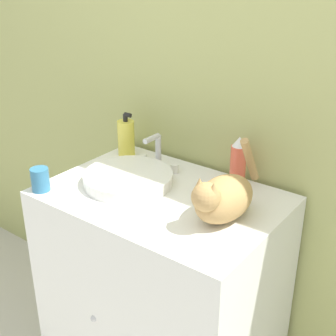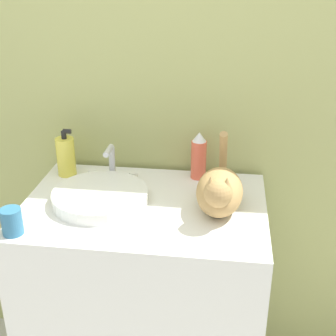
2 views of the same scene
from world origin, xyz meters
TOP-DOWN VIEW (x-y plane):
  - wall_back at (0.00, 0.63)m, footprint 6.00×0.05m
  - vanity_cabinet at (0.00, 0.29)m, footprint 0.84×0.60m
  - sink_basin at (-0.15, 0.29)m, footprint 0.33×0.33m
  - faucet at (-0.15, 0.46)m, footprint 0.19×0.10m
  - cat at (0.26, 0.27)m, footprint 0.16×0.36m
  - soap_bottle at (-0.34, 0.49)m, footprint 0.07×0.07m
  - spray_bottle at (0.17, 0.53)m, footprint 0.06×0.06m
  - cup at (-0.37, 0.05)m, footprint 0.07×0.07m

SIDE VIEW (x-z plane):
  - vanity_cabinet at x=0.00m, z-range 0.00..0.90m
  - sink_basin at x=-0.15m, z-range 0.90..0.94m
  - cup at x=-0.37m, z-range 0.90..0.98m
  - faucet at x=-0.15m, z-range 0.89..1.03m
  - soap_bottle at x=-0.34m, z-range 0.88..1.07m
  - cat at x=0.26m, z-range 0.86..1.10m
  - spray_bottle at x=0.17m, z-range 0.89..1.08m
  - wall_back at x=0.00m, z-range 0.00..2.50m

